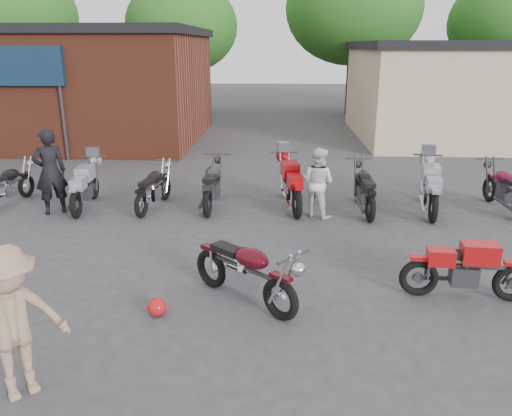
{
  "coord_description": "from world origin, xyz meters",
  "views": [
    {
      "loc": [
        0.26,
        -5.93,
        3.61
      ],
      "look_at": [
        -0.13,
        2.36,
        0.9
      ],
      "focal_mm": 35.0,
      "sensor_mm": 36.0,
      "label": 1
    }
  ],
  "objects_px": {
    "person_light": "(318,183)",
    "row_bike_2": "(154,186)",
    "person_dark": "(50,172)",
    "row_bike_5": "(365,187)",
    "helmet": "(157,307)",
    "sportbike": "(470,266)",
    "vintage_motorcycle": "(245,267)",
    "row_bike_4": "(291,181)",
    "row_bike_1": "(85,184)",
    "row_bike_7": "(505,186)",
    "row_bike_6": "(430,185)",
    "person_tan": "(12,324)",
    "row_bike_3": "(212,182)",
    "row_bike_0": "(8,183)"
  },
  "relations": [
    {
      "from": "row_bike_4",
      "to": "helmet",
      "type": "bearing_deg",
      "value": 149.96
    },
    {
      "from": "person_dark",
      "to": "row_bike_2",
      "type": "xyz_separation_m",
      "value": [
        2.17,
        0.48,
        -0.42
      ]
    },
    {
      "from": "person_dark",
      "to": "row_bike_0",
      "type": "relative_size",
      "value": 1.05
    },
    {
      "from": "helmet",
      "to": "person_light",
      "type": "xyz_separation_m",
      "value": [
        2.53,
        4.4,
        0.64
      ]
    },
    {
      "from": "row_bike_4",
      "to": "row_bike_5",
      "type": "xyz_separation_m",
      "value": [
        1.66,
        -0.22,
        -0.04
      ]
    },
    {
      "from": "helmet",
      "to": "person_light",
      "type": "distance_m",
      "value": 5.11
    },
    {
      "from": "person_light",
      "to": "row_bike_7",
      "type": "distance_m",
      "value": 4.33
    },
    {
      "from": "row_bike_4",
      "to": "person_light",
      "type": "bearing_deg",
      "value": -146.93
    },
    {
      "from": "helmet",
      "to": "row_bike_5",
      "type": "relative_size",
      "value": 0.14
    },
    {
      "from": "person_tan",
      "to": "row_bike_7",
      "type": "height_order",
      "value": "person_tan"
    },
    {
      "from": "helmet",
      "to": "person_tan",
      "type": "height_order",
      "value": "person_tan"
    },
    {
      "from": "person_light",
      "to": "row_bike_4",
      "type": "relative_size",
      "value": 0.71
    },
    {
      "from": "row_bike_1",
      "to": "person_dark",
      "type": "bearing_deg",
      "value": 122.37
    },
    {
      "from": "row_bike_6",
      "to": "row_bike_4",
      "type": "bearing_deg",
      "value": 96.72
    },
    {
      "from": "row_bike_0",
      "to": "row_bike_7",
      "type": "height_order",
      "value": "row_bike_7"
    },
    {
      "from": "person_light",
      "to": "row_bike_5",
      "type": "bearing_deg",
      "value": -125.65
    },
    {
      "from": "row_bike_5",
      "to": "row_bike_7",
      "type": "bearing_deg",
      "value": -87.99
    },
    {
      "from": "vintage_motorcycle",
      "to": "row_bike_5",
      "type": "xyz_separation_m",
      "value": [
        2.4,
        4.41,
        0.01
      ]
    },
    {
      "from": "person_dark",
      "to": "row_bike_6",
      "type": "height_order",
      "value": "person_dark"
    },
    {
      "from": "row_bike_5",
      "to": "row_bike_6",
      "type": "height_order",
      "value": "row_bike_6"
    },
    {
      "from": "helmet",
      "to": "sportbike",
      "type": "bearing_deg",
      "value": 8.86
    },
    {
      "from": "person_tan",
      "to": "row_bike_4",
      "type": "height_order",
      "value": "person_tan"
    },
    {
      "from": "sportbike",
      "to": "row_bike_2",
      "type": "height_order",
      "value": "row_bike_2"
    },
    {
      "from": "person_light",
      "to": "row_bike_2",
      "type": "relative_size",
      "value": 0.83
    },
    {
      "from": "vintage_motorcycle",
      "to": "row_bike_0",
      "type": "distance_m",
      "value": 7.43
    },
    {
      "from": "row_bike_3",
      "to": "row_bike_7",
      "type": "distance_m",
      "value": 6.67
    },
    {
      "from": "person_light",
      "to": "row_bike_0",
      "type": "height_order",
      "value": "person_light"
    },
    {
      "from": "helmet",
      "to": "row_bike_5",
      "type": "bearing_deg",
      "value": 53.08
    },
    {
      "from": "row_bike_0",
      "to": "row_bike_2",
      "type": "relative_size",
      "value": 0.99
    },
    {
      "from": "person_dark",
      "to": "row_bike_5",
      "type": "bearing_deg",
      "value": 148.7
    },
    {
      "from": "sportbike",
      "to": "row_bike_2",
      "type": "xyz_separation_m",
      "value": [
        -5.7,
        4.12,
        0.0
      ]
    },
    {
      "from": "row_bike_0",
      "to": "row_bike_7",
      "type": "distance_m",
      "value": 11.51
    },
    {
      "from": "person_tan",
      "to": "row_bike_3",
      "type": "distance_m",
      "value": 6.81
    },
    {
      "from": "person_tan",
      "to": "row_bike_1",
      "type": "bearing_deg",
      "value": 63.23
    },
    {
      "from": "row_bike_1",
      "to": "row_bike_0",
      "type": "bearing_deg",
      "value": 80.84
    },
    {
      "from": "row_bike_7",
      "to": "row_bike_3",
      "type": "bearing_deg",
      "value": 86.84
    },
    {
      "from": "vintage_motorcycle",
      "to": "row_bike_7",
      "type": "bearing_deg",
      "value": 80.41
    },
    {
      "from": "row_bike_2",
      "to": "row_bike_4",
      "type": "height_order",
      "value": "row_bike_4"
    },
    {
      "from": "row_bike_6",
      "to": "row_bike_3",
      "type": "bearing_deg",
      "value": 98.27
    },
    {
      "from": "row_bike_3",
      "to": "person_tan",
      "type": "bearing_deg",
      "value": 170.73
    },
    {
      "from": "vintage_motorcycle",
      "to": "person_light",
      "type": "xyz_separation_m",
      "value": [
        1.31,
        3.99,
        0.2
      ]
    },
    {
      "from": "row_bike_1",
      "to": "row_bike_7",
      "type": "relative_size",
      "value": 1.0
    },
    {
      "from": "sportbike",
      "to": "row_bike_1",
      "type": "xyz_separation_m",
      "value": [
        -7.3,
        4.08,
        0.04
      ]
    },
    {
      "from": "sportbike",
      "to": "helmet",
      "type": "distance_m",
      "value": 4.58
    },
    {
      "from": "person_dark",
      "to": "vintage_motorcycle",
      "type": "bearing_deg",
      "value": 104.2
    },
    {
      "from": "row_bike_3",
      "to": "row_bike_5",
      "type": "distance_m",
      "value": 3.48
    },
    {
      "from": "person_dark",
      "to": "row_bike_5",
      "type": "xyz_separation_m",
      "value": [
        6.98,
        0.47,
        -0.38
      ]
    },
    {
      "from": "row_bike_4",
      "to": "row_bike_7",
      "type": "distance_m",
      "value": 4.86
    },
    {
      "from": "vintage_motorcycle",
      "to": "row_bike_6",
      "type": "distance_m",
      "value": 5.92
    },
    {
      "from": "person_light",
      "to": "row_bike_5",
      "type": "relative_size",
      "value": 0.77
    }
  ]
}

